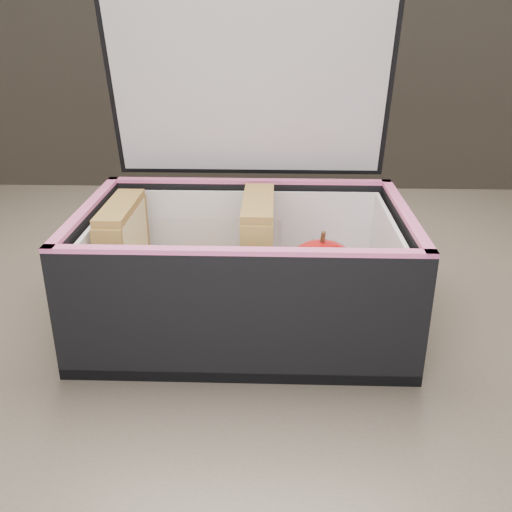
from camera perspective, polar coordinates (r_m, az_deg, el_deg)
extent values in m
cube|color=#64594B|center=(0.60, 3.40, -5.61)|extent=(1.20, 0.80, 0.03)
cube|color=black|center=(0.59, -0.65, 16.29)|extent=(0.28, 0.05, 0.18)
cube|color=#DDC988|center=(0.54, -13.76, -0.26)|extent=(0.01, 0.09, 0.09)
cube|color=#CF697A|center=(0.54, -12.94, -0.63)|extent=(0.01, 0.09, 0.09)
cube|color=#DDC988|center=(0.54, -12.19, -0.28)|extent=(0.01, 0.09, 0.09)
cube|color=brown|center=(0.52, -13.47, 4.75)|extent=(0.03, 0.09, 0.01)
cube|color=#DDC988|center=(0.52, -0.68, -0.16)|extent=(0.01, 0.09, 0.10)
cube|color=#CF697A|center=(0.52, 0.21, -0.57)|extent=(0.01, 0.09, 0.09)
cube|color=#DDC988|center=(0.52, 1.11, -0.18)|extent=(0.01, 0.09, 0.10)
cube|color=brown|center=(0.50, 0.22, 5.36)|extent=(0.03, 0.10, 0.01)
cylinder|color=#D8610B|center=(0.56, -5.89, -3.19)|extent=(0.01, 0.09, 0.01)
cylinder|color=#D8610B|center=(0.53, -5.58, -3.77)|extent=(0.03, 0.09, 0.01)
cylinder|color=#D8610B|center=(0.53, -6.98, -2.21)|extent=(0.02, 0.09, 0.01)
cylinder|color=#D8610B|center=(0.55, -5.28, -3.74)|extent=(0.01, 0.09, 0.01)
cylinder|color=#D8610B|center=(0.56, -7.09, -2.42)|extent=(0.03, 0.09, 0.01)
cylinder|color=#D8610B|center=(0.52, -7.21, -2.79)|extent=(0.03, 0.09, 0.01)
cylinder|color=#D8610B|center=(0.57, -5.90, -2.92)|extent=(0.02, 0.09, 0.01)
cylinder|color=#D8610B|center=(0.53, -5.66, -3.74)|extent=(0.02, 0.09, 0.01)
cylinder|color=#D8610B|center=(0.54, -8.29, -2.22)|extent=(0.03, 0.09, 0.01)
cylinder|color=#D8610B|center=(0.54, -5.80, -4.40)|extent=(0.02, 0.09, 0.01)
cube|color=white|center=(0.54, 6.90, -5.16)|extent=(0.09, 0.09, 0.01)
ellipsoid|color=maroon|center=(0.52, 6.52, -1.88)|extent=(0.09, 0.09, 0.06)
cylinder|color=#462F19|center=(0.50, 6.71, 1.84)|extent=(0.01, 0.01, 0.01)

